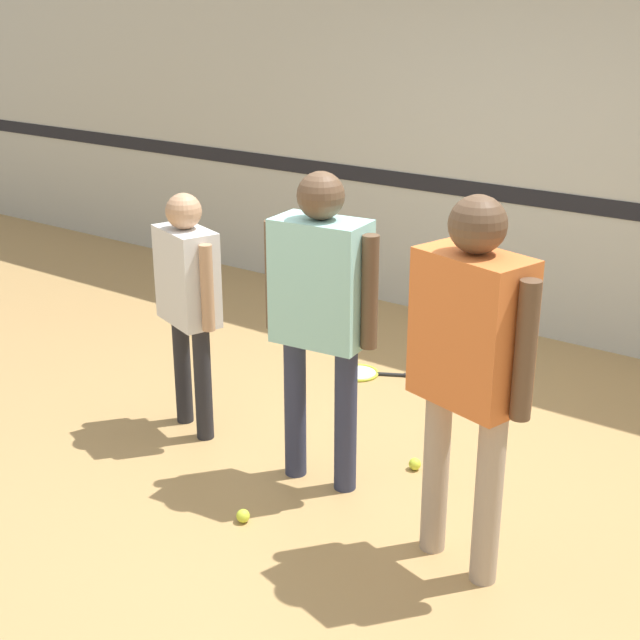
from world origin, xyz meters
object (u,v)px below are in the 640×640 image
tennis_ball_by_spare_racket (346,356)px  tennis_ball_stray_left (415,464)px  racket_spare_on_floor (361,373)px  tennis_ball_near_instructor (243,516)px  person_instructor (320,299)px  person_student_right (470,349)px  person_student_left (188,289)px

tennis_ball_by_spare_racket → tennis_ball_stray_left: size_ratio=1.00×
tennis_ball_stray_left → racket_spare_on_floor: bearing=136.4°
tennis_ball_near_instructor → racket_spare_on_floor: bearing=105.8°
person_instructor → tennis_ball_stray_left: person_instructor is taller
person_instructor → racket_spare_on_floor: bearing=108.5°
racket_spare_on_floor → tennis_ball_near_instructor: 1.87m
tennis_ball_near_instructor → tennis_ball_by_spare_racket: same height
person_student_right → racket_spare_on_floor: 2.35m
tennis_ball_stray_left → tennis_ball_near_instructor: bearing=-114.4°
person_instructor → tennis_ball_by_spare_racket: size_ratio=24.64×
racket_spare_on_floor → tennis_ball_near_instructor: (0.51, -1.80, 0.02)m
person_student_left → tennis_ball_stray_left: bearing=34.2°
person_instructor → person_student_left: bearing=171.3°
person_instructor → person_student_right: 0.94m
racket_spare_on_floor → tennis_ball_near_instructor: bearing=-102.2°
tennis_ball_by_spare_racket → tennis_ball_stray_left: (1.14, -1.02, 0.00)m
person_instructor → person_student_left: size_ratio=1.16×
person_student_left → tennis_ball_stray_left: 1.56m
person_instructor → tennis_ball_near_instructor: size_ratio=24.64×
person_student_left → person_student_right: person_student_right is taller
person_student_left → tennis_ball_stray_left: (1.28, 0.34, -0.83)m
person_instructor → tennis_ball_stray_left: 1.10m
person_student_left → tennis_ball_stray_left: person_student_left is taller
person_instructor → tennis_ball_stray_left: (0.35, 0.39, -0.97)m
racket_spare_on_floor → person_instructor: bearing=-93.4°
person_student_right → tennis_ball_by_spare_racket: (-1.71, 1.62, -1.00)m
racket_spare_on_floor → tennis_ball_stray_left: tennis_ball_stray_left is taller
racket_spare_on_floor → tennis_ball_near_instructor: tennis_ball_near_instructor is taller
person_student_right → tennis_ball_by_spare_racket: size_ratio=25.34×
tennis_ball_by_spare_racket → tennis_ball_stray_left: same height
person_student_right → tennis_ball_near_instructor: (-0.99, -0.32, -1.00)m
person_instructor → tennis_ball_by_spare_racket: 1.88m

